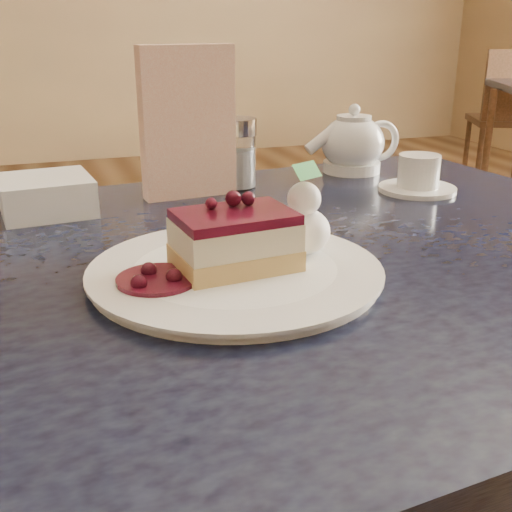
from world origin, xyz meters
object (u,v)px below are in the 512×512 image
object	(u,v)px
main_table	(219,326)
cheesecake_slice	(235,240)
dessert_plate	(235,272)
tea_set	(364,151)

from	to	relation	value
main_table	cheesecake_slice	size ratio (longest dim) A/B	9.96
dessert_plate	main_table	bearing A→B (deg)	95.18
cheesecake_slice	dessert_plate	bearing A→B (deg)	-158.61
cheesecake_slice	main_table	bearing A→B (deg)	90.00
cheesecake_slice	tea_set	distance (m)	0.55
main_table	cheesecake_slice	distance (m)	0.14
cheesecake_slice	tea_set	size ratio (longest dim) A/B	0.47
dessert_plate	tea_set	size ratio (longest dim) A/B	1.09
dessert_plate	tea_set	world-z (taller)	tea_set
main_table	dessert_plate	xyz separation A→B (m)	(0.00, -0.05, 0.09)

